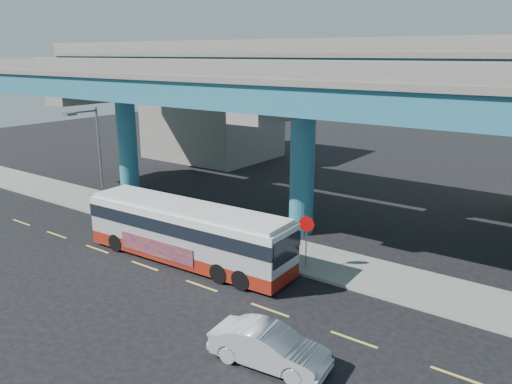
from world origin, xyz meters
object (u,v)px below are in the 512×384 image
Objects in this scene: sedan at (269,347)px; street_lamp at (92,146)px; parked_car at (119,198)px; transit_bus at (187,231)px; stop_sign at (306,230)px.

sedan is 0.63× the size of street_lamp.
sedan is 1.21× the size of parked_car.
transit_bus reaches higher than sedan.
sedan is at bearing -20.29° from street_lamp.
stop_sign is at bearing 2.59° from street_lamp.
street_lamp is 16.25m from stop_sign.
parked_car is (-10.69, 4.08, -0.98)m from transit_bus.
street_lamp is (-10.23, 1.92, 3.17)m from transit_bus.
stop_sign reaches higher than sedan.
sedan is 20.73m from street_lamp.
parked_car is 0.52× the size of street_lamp.
street_lamp is (0.46, -2.16, 4.15)m from parked_car.
street_lamp is at bearing 63.08° from sedan.
transit_bus is 10.25m from sedan.
sedan is 21.57m from parked_car.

